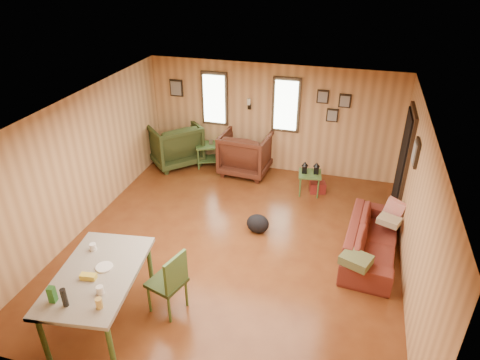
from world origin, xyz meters
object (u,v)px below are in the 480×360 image
(sofa, at_px, (373,235))
(end_table, at_px, (207,151))
(recliner_brown, at_px, (246,150))
(dining_table, at_px, (97,278))
(side_table, at_px, (310,172))
(recliner_green, at_px, (174,142))

(sofa, distance_m, end_table, 4.39)
(recliner_brown, relative_size, dining_table, 0.59)
(recliner_brown, xyz_separation_m, end_table, (-0.95, 0.07, -0.17))
(end_table, height_order, side_table, side_table)
(recliner_green, xyz_separation_m, side_table, (3.22, -0.56, -0.06))
(sofa, distance_m, side_table, 2.13)
(sofa, bearing_deg, recliner_green, 68.26)
(side_table, bearing_deg, recliner_brown, 158.97)
(recliner_brown, distance_m, end_table, 0.96)
(dining_table, bearing_deg, end_table, 85.01)
(recliner_brown, bearing_deg, side_table, 163.32)
(sofa, relative_size, recliner_green, 1.82)
(end_table, bearing_deg, recliner_brown, -4.24)
(recliner_brown, bearing_deg, end_table, 0.10)
(sofa, bearing_deg, end_table, 62.66)
(sofa, distance_m, recliner_green, 5.03)
(recliner_brown, relative_size, side_table, 1.48)
(recliner_brown, distance_m, recliner_green, 1.72)
(recliner_green, height_order, dining_table, dining_table)
(recliner_green, height_order, end_table, recliner_green)
(end_table, bearing_deg, side_table, -14.79)
(sofa, xyz_separation_m, end_table, (-3.70, 2.37, -0.02))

